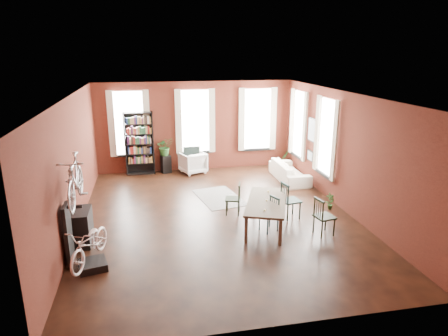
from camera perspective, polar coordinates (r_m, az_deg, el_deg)
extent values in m
plane|color=black|center=(10.68, -0.95, -6.94)|extent=(9.00, 9.00, 0.00)
cube|color=silver|center=(9.85, -1.04, 10.40)|extent=(7.00, 9.00, 0.04)
cube|color=#461811|center=(14.49, -4.15, 5.94)|extent=(7.00, 0.04, 3.20)
cube|color=#461811|center=(6.03, 6.68, -9.66)|extent=(7.00, 0.04, 3.20)
cube|color=#461811|center=(10.16, -20.81, 0.29)|extent=(0.04, 9.00, 3.20)
cube|color=#461811|center=(11.28, 16.81, 2.21)|extent=(0.04, 9.00, 3.20)
cube|color=white|center=(14.33, -13.36, 6.24)|extent=(1.00, 0.04, 2.20)
cube|color=#BCB198|center=(14.27, -13.37, 6.19)|extent=(1.40, 0.06, 2.30)
cube|color=white|center=(14.43, -4.15, 6.70)|extent=(1.00, 0.04, 2.20)
cube|color=#BCB198|center=(14.36, -4.11, 6.65)|extent=(1.40, 0.06, 2.30)
cube|color=white|center=(14.87, 4.74, 6.99)|extent=(1.00, 0.04, 2.20)
cube|color=#BCB198|center=(14.81, 4.82, 6.94)|extent=(1.40, 0.06, 2.30)
cube|color=white|center=(12.09, 14.59, 4.29)|extent=(0.04, 1.00, 2.20)
cube|color=#BCB198|center=(12.06, 14.29, 4.28)|extent=(0.06, 1.40, 2.30)
cube|color=white|center=(14.06, 10.77, 6.20)|extent=(0.04, 1.00, 2.20)
cube|color=#BCB198|center=(14.04, 10.51, 6.20)|extent=(0.06, 1.40, 2.30)
cube|color=black|center=(13.06, 12.50, 5.32)|extent=(0.04, 0.55, 0.75)
cube|color=black|center=(13.25, 12.28, 1.71)|extent=(0.04, 0.45, 0.35)
cube|color=#4E412F|center=(10.01, 6.03, -6.55)|extent=(1.58, 2.22, 0.69)
cube|color=#1A3B38|center=(9.78, 6.42, -6.62)|extent=(0.51, 0.51, 0.84)
cube|color=black|center=(10.70, 1.28, -4.41)|extent=(0.49, 0.49, 0.86)
cube|color=black|center=(9.81, 14.16, -6.74)|extent=(0.49, 0.49, 0.92)
cube|color=#183532|center=(10.58, 9.51, -4.58)|extent=(0.51, 0.51, 0.96)
cube|color=black|center=(14.30, -11.99, 3.43)|extent=(1.00, 0.32, 2.20)
imported|color=white|center=(14.31, -4.48, 0.92)|extent=(1.02, 0.99, 0.83)
imported|color=beige|center=(13.65, 9.35, -0.05)|extent=(0.61, 2.08, 0.81)
cube|color=black|center=(11.98, -0.71, -4.22)|extent=(1.46, 2.01, 0.01)
cube|color=black|center=(8.71, -18.25, -13.03)|extent=(0.64, 0.64, 0.16)
cube|color=black|center=(8.79, -21.36, -8.87)|extent=(0.16, 0.60, 1.30)
cube|color=black|center=(9.68, -19.63, -7.94)|extent=(0.40, 0.80, 0.80)
cube|color=black|center=(14.47, -8.28, 0.57)|extent=(0.39, 0.39, 0.63)
imported|color=#235020|center=(15.12, 8.55, 0.59)|extent=(0.58, 0.74, 0.29)
imported|color=#2A5522|center=(11.49, 14.86, -5.32)|extent=(0.31, 0.50, 0.17)
imported|color=silver|center=(8.35, -18.84, -7.98)|extent=(0.76, 0.93, 1.52)
imported|color=#A5A8AD|center=(8.25, -20.73, 0.55)|extent=(0.47, 1.00, 1.66)
imported|color=#235120|center=(14.35, -8.44, 2.78)|extent=(0.68, 0.73, 0.50)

